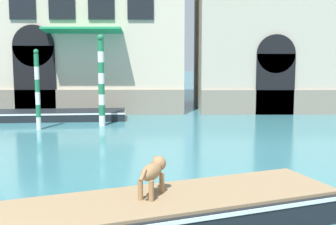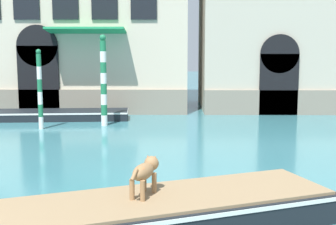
{
  "view_description": "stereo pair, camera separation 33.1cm",
  "coord_description": "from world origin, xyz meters",
  "px_view_note": "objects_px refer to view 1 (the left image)",
  "views": [
    {
      "loc": [
        4.17,
        -4.59,
        3.49
      ],
      "look_at": [
        4.34,
        11.47,
        1.2
      ],
      "focal_mm": 50.0,
      "sensor_mm": 36.0,
      "label": 1
    },
    {
      "loc": [
        4.5,
        -4.59,
        3.49
      ],
      "look_at": [
        4.34,
        11.47,
        1.2
      ],
      "focal_mm": 50.0,
      "sensor_mm": 36.0,
      "label": 2
    }
  ],
  "objects_px": {
    "boat_foreground": "(140,216)",
    "mooring_pole_0": "(37,89)",
    "dog_on_deck": "(153,171)",
    "mooring_pole_1": "(101,80)",
    "boat_moored_near_palazzo": "(53,115)"
  },
  "relations": [
    {
      "from": "boat_foreground",
      "to": "mooring_pole_0",
      "type": "xyz_separation_m",
      "value": [
        -4.79,
        11.03,
        1.36
      ]
    },
    {
      "from": "dog_on_deck",
      "to": "mooring_pole_0",
      "type": "bearing_deg",
      "value": 45.65
    },
    {
      "from": "dog_on_deck",
      "to": "mooring_pole_1",
      "type": "distance_m",
      "value": 11.95
    },
    {
      "from": "boat_foreground",
      "to": "mooring_pole_0",
      "type": "relative_size",
      "value": 2.47
    },
    {
      "from": "boat_moored_near_palazzo",
      "to": "mooring_pole_0",
      "type": "height_order",
      "value": "mooring_pole_0"
    },
    {
      "from": "dog_on_deck",
      "to": "mooring_pole_1",
      "type": "bearing_deg",
      "value": 32.57
    },
    {
      "from": "mooring_pole_1",
      "to": "mooring_pole_0",
      "type": "bearing_deg",
      "value": -159.81
    },
    {
      "from": "dog_on_deck",
      "to": "boat_moored_near_palazzo",
      "type": "xyz_separation_m",
      "value": [
        -5.05,
        13.33,
        -0.88
      ]
    },
    {
      "from": "boat_moored_near_palazzo",
      "to": "boat_foreground",
      "type": "bearing_deg",
      "value": -74.81
    },
    {
      "from": "boat_moored_near_palazzo",
      "to": "mooring_pole_1",
      "type": "xyz_separation_m",
      "value": [
        2.56,
        -1.68,
        1.78
      ]
    },
    {
      "from": "boat_foreground",
      "to": "mooring_pole_1",
      "type": "distance_m",
      "value": 12.29
    },
    {
      "from": "dog_on_deck",
      "to": "mooring_pole_0",
      "type": "xyz_separation_m",
      "value": [
        -5.03,
        10.72,
        0.59
      ]
    },
    {
      "from": "boat_moored_near_palazzo",
      "to": "dog_on_deck",
      "type": "bearing_deg",
      "value": -73.48
    },
    {
      "from": "boat_foreground",
      "to": "boat_moored_near_palazzo",
      "type": "height_order",
      "value": "boat_foreground"
    },
    {
      "from": "mooring_pole_0",
      "to": "boat_moored_near_palazzo",
      "type": "bearing_deg",
      "value": 90.45
    }
  ]
}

